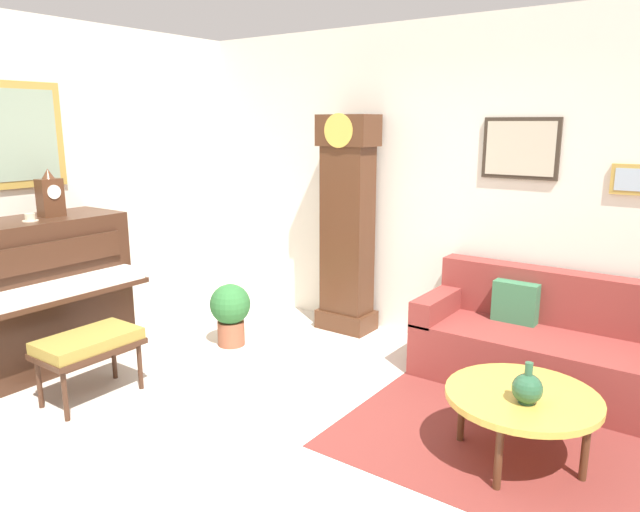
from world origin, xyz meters
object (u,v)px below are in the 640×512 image
potted_plant (230,310)px  green_jug (527,388)px  grandfather_clock (347,230)px  piano_bench (89,345)px  couch (549,346)px  mantel_clock (50,195)px  teacup (30,218)px  piano (34,295)px  coffee_table (522,398)px

potted_plant → green_jug: bearing=-9.2°
green_jug → grandfather_clock: bearing=146.5°
piano_bench → couch: size_ratio=0.37×
potted_plant → mantel_clock: bearing=-130.2°
piano_bench → teacup: teacup is taller
green_jug → mantel_clock: bearing=-170.3°
green_jug → couch: bearing=99.2°
piano → grandfather_clock: (1.49, 2.24, 0.35)m
mantel_clock → potted_plant: mantel_clock is taller
green_jug → potted_plant: 2.76m
couch → mantel_clock: 4.03m
coffee_table → potted_plant: bearing=172.8°
grandfather_clock → couch: (1.92, -0.16, -0.65)m
couch → green_jug: 1.28m
couch → potted_plant: size_ratio=3.39×
couch → coffee_table: size_ratio=2.16×
couch → coffee_table: couch is taller
piano → couch: piano is taller
coffee_table → green_jug: (0.05, -0.10, 0.12)m
mantel_clock → green_jug: size_ratio=1.58×
teacup → potted_plant: teacup is taller
couch → piano_bench: bearing=-140.4°
teacup → potted_plant: (0.80, 1.28, -0.92)m
grandfather_clock → couch: 2.03m
piano → potted_plant: bearing=55.0°
couch → coffee_table: (0.15, -1.14, 0.08)m
potted_plant → piano: bearing=-125.0°
piano_bench → mantel_clock: bearing=160.6°
piano → coffee_table: (3.57, 0.94, -0.22)m
piano → coffee_table: size_ratio=1.64×
piano_bench → coffee_table: (2.75, 1.01, -0.02)m
couch → teacup: teacup is taller
couch → potted_plant: couch is taller
teacup → green_jug: 3.70m
grandfather_clock → piano_bench: bearing=-106.4°
teacup → green_jug: (3.53, 0.84, -0.73)m
coffee_table → teacup: bearing=-164.8°
mantel_clock → teacup: bearing=-68.5°
grandfather_clock → teacup: grandfather_clock is taller
piano_bench → green_jug: size_ratio=2.92×
couch → coffee_table: 1.16m
green_jug → potted_plant: size_ratio=0.43×
piano_bench → coffee_table: 2.93m
couch → green_jug: (0.20, -1.25, 0.20)m
coffee_table → potted_plant: potted_plant is taller
couch → teacup: 4.03m
coffee_table → teacup: 3.70m
mantel_clock → teacup: 0.28m
piano → potted_plant: size_ratio=2.57×
piano_bench → couch: 3.37m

